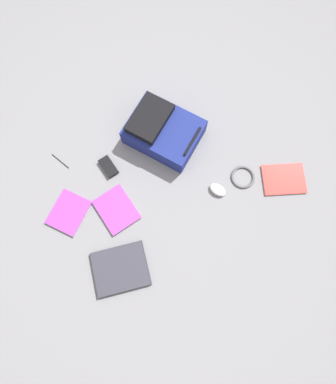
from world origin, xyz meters
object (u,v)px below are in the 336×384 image
book_blue (284,179)px  power_brick (108,167)px  laptop (121,269)px  computer_mouse (218,190)px  book_red (69,212)px  cable_coil (243,177)px  book_manual (117,210)px  backpack (162,131)px  pen_black (60,161)px

book_blue → power_brick: 1.07m
laptop → computer_mouse: size_ratio=3.80×
laptop → book_red: bearing=-99.6°
cable_coil → power_brick: bearing=-58.7°
laptop → book_red: 0.46m
cable_coil → book_manual: bearing=-39.3°
laptop → computer_mouse: (-0.70, 0.19, 0.00)m
book_red → book_blue: 1.31m
book_manual → computer_mouse: bearing=136.9°
backpack → pen_black: backpack is taller
laptop → cable_coil: (-0.86, 0.27, -0.01)m
book_red → pen_black: bearing=-130.1°
book_manual → cable_coil: (-0.61, 0.50, -0.00)m
cable_coil → computer_mouse: bearing=-26.4°
pen_black → backpack: bearing=140.9°
backpack → power_brick: bearing=-21.7°
book_blue → computer_mouse: size_ratio=3.08×
book_blue → laptop: bearing=-25.7°
book_red → power_brick: bearing=177.7°
book_manual → pen_black: book_manual is taller
book_red → book_manual: size_ratio=0.88×
cable_coil → pen_black: (0.57, -0.98, -0.00)m
book_blue → computer_mouse: bearing=-44.4°
book_manual → power_brick: power_brick is taller
backpack → power_brick: backpack is taller
book_red → book_blue: size_ratio=0.82×
pen_black → book_red: bearing=49.9°
cable_coil → pen_black: cable_coil is taller
book_blue → book_manual: size_ratio=1.07×
computer_mouse → book_red: bearing=-46.6°
book_red → computer_mouse: size_ratio=2.53×
backpack → cable_coil: size_ratio=3.17×
cable_coil → power_brick: (0.43, -0.71, 0.01)m
computer_mouse → cable_coil: size_ratio=0.72×
cable_coil → book_red: bearing=-42.4°
laptop → book_manual: laptop is taller
laptop → book_red: laptop is taller
laptop → computer_mouse: bearing=164.8°
backpack → book_red: (0.72, -0.16, -0.07)m
book_red → book_manual: book_manual is taller
power_brick → pen_black: power_brick is taller
book_manual → laptop: bearing=42.1°
book_manual → cable_coil: size_ratio=2.07×
book_red → pen_black: book_red is taller
backpack → cable_coil: backpack is taller
cable_coil → laptop: bearing=-17.4°
book_manual → computer_mouse: (-0.45, 0.42, 0.01)m
book_red → computer_mouse: (-0.63, 0.64, 0.01)m
power_brick → pen_black: size_ratio=0.91×
pen_black → laptop: bearing=67.6°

